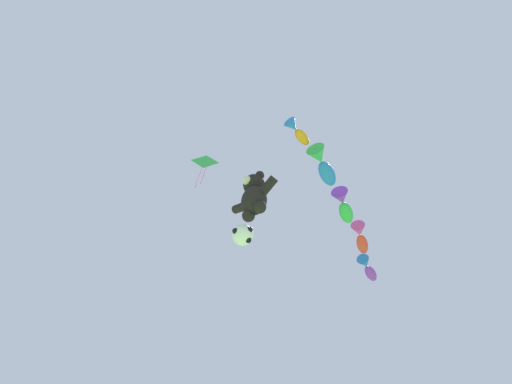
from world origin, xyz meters
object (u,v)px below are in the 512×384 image
(fish_kite_crimson, at_px, (361,237))
(soccer_ball_kite, at_px, (243,235))
(fish_kite_emerald, at_px, (344,205))
(fish_kite_cobalt, at_px, (323,165))
(diamond_kite, at_px, (204,163))
(fish_kite_violet, at_px, (368,268))
(teddy_bear_kite, at_px, (254,195))
(fish_kite_tangerine, at_px, (297,132))

(fish_kite_crimson, bearing_deg, soccer_ball_kite, -96.20)
(fish_kite_emerald, xyz_separation_m, fish_kite_crimson, (-0.77, 2.68, -0.06))
(soccer_ball_kite, height_order, fish_kite_emerald, fish_kite_emerald)
(fish_kite_cobalt, bearing_deg, diamond_kite, -134.84)
(fish_kite_emerald, distance_m, fish_kite_violet, 5.48)
(fish_kite_cobalt, bearing_deg, fish_kite_violet, 109.43)
(soccer_ball_kite, height_order, fish_kite_cobalt, fish_kite_cobalt)
(teddy_bear_kite, distance_m, fish_kite_violet, 11.52)
(fish_kite_crimson, distance_m, fish_kite_violet, 2.72)
(soccer_ball_kite, bearing_deg, teddy_bear_kite, -11.27)
(soccer_ball_kite, xyz_separation_m, fish_kite_cobalt, (2.49, 2.97, 5.24))
(fish_kite_crimson, height_order, fish_kite_violet, fish_kite_crimson)
(fish_kite_cobalt, distance_m, fish_kite_emerald, 2.91)
(fish_kite_cobalt, height_order, fish_kite_violet, fish_kite_cobalt)
(fish_kite_tangerine, xyz_separation_m, fish_kite_cobalt, (-0.25, 2.19, -0.30))
(fish_kite_crimson, xyz_separation_m, fish_kite_violet, (-1.21, 2.43, -0.18))
(teddy_bear_kite, distance_m, diamond_kite, 4.70)
(fish_kite_crimson, relative_size, fish_kite_violet, 1.02)
(fish_kite_crimson, bearing_deg, fish_kite_cobalt, -73.88)
(soccer_ball_kite, bearing_deg, fish_kite_crimson, 83.80)
(soccer_ball_kite, height_order, fish_kite_violet, fish_kite_violet)
(fish_kite_cobalt, xyz_separation_m, fish_kite_crimson, (-1.58, 5.46, -0.22))
(teddy_bear_kite, bearing_deg, fish_kite_violet, 95.34)
(fish_kite_emerald, bearing_deg, teddy_bear_kite, -99.07)
(fish_kite_tangerine, distance_m, fish_kite_emerald, 5.11)
(fish_kite_emerald, relative_size, diamond_kite, 0.86)
(teddy_bear_kite, relative_size, fish_kite_violet, 1.00)
(fish_kite_tangerine, height_order, fish_kite_emerald, fish_kite_tangerine)
(diamond_kite, bearing_deg, fish_kite_tangerine, 24.74)
(soccer_ball_kite, xyz_separation_m, fish_kite_emerald, (1.68, 5.75, 5.08))
(teddy_bear_kite, distance_m, fish_kite_tangerine, 4.52)
(fish_kite_cobalt, distance_m, diamond_kite, 6.00)
(fish_kite_violet, height_order, diamond_kite, diamond_kite)
(teddy_bear_kite, height_order, fish_kite_violet, fish_kite_violet)
(soccer_ball_kite, bearing_deg, fish_kite_tangerine, 15.84)
(teddy_bear_kite, distance_m, fish_kite_emerald, 6.91)
(soccer_ball_kite, height_order, fish_kite_tangerine, fish_kite_tangerine)
(fish_kite_crimson, bearing_deg, fish_kite_tangerine, -76.52)
(soccer_ball_kite, bearing_deg, fish_kite_cobalt, 49.93)
(diamond_kite, bearing_deg, teddy_bear_kite, 24.72)
(fish_kite_violet, bearing_deg, soccer_ball_kite, -88.47)
(diamond_kite, bearing_deg, fish_kite_violet, 83.23)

